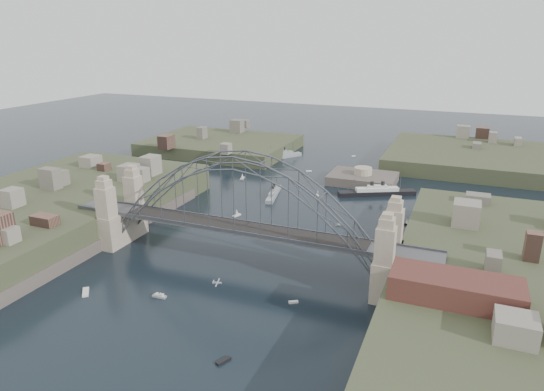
{
  "coord_description": "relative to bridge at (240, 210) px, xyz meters",
  "views": [
    {
      "loc": [
        42.69,
        -87.2,
        47.77
      ],
      "look_at": [
        0.0,
        18.0,
        10.0
      ],
      "focal_mm": 32.02,
      "sensor_mm": 36.0,
      "label": 1
    }
  ],
  "objects": [
    {
      "name": "ground",
      "position": [
        0.0,
        0.0,
        -12.32
      ],
      "size": [
        500.0,
        500.0,
        0.0
      ],
      "primitive_type": "plane",
      "color": "black",
      "rests_on": "ground"
    },
    {
      "name": "bridge",
      "position": [
        0.0,
        0.0,
        0.0
      ],
      "size": [
        84.0,
        13.8,
        24.6
      ],
      "color": "#4D4C4F",
      "rests_on": "ground"
    },
    {
      "name": "shore_west",
      "position": [
        -57.32,
        0.0,
        -10.35
      ],
      "size": [
        50.5,
        90.0,
        12.0
      ],
      "color": "#3C4328",
      "rests_on": "ground"
    },
    {
      "name": "shore_east",
      "position": [
        57.32,
        0.0,
        -10.35
      ],
      "size": [
        50.5,
        90.0,
        12.0
      ],
      "color": "#3C4328",
      "rests_on": "ground"
    },
    {
      "name": "headland_nw",
      "position": [
        -55.0,
        95.0,
        -11.82
      ],
      "size": [
        60.0,
        45.0,
        9.0
      ],
      "primitive_type": "cube",
      "color": "#3C4328",
      "rests_on": "ground"
    },
    {
      "name": "headland_ne",
      "position": [
        50.0,
        110.0,
        -11.57
      ],
      "size": [
        70.0,
        55.0,
        9.5
      ],
      "primitive_type": "cube",
      "color": "#3C4328",
      "rests_on": "ground"
    },
    {
      "name": "fort_island",
      "position": [
        12.0,
        70.0,
        -12.66
      ],
      "size": [
        22.0,
        16.0,
        9.4
      ],
      "color": "#50473F",
      "rests_on": "ground"
    },
    {
      "name": "wharf_shed",
      "position": [
        44.0,
        -14.0,
        -2.32
      ],
      "size": [
        20.0,
        8.0,
        4.0
      ],
      "primitive_type": "cube",
      "color": "#592D26",
      "rests_on": "shore_east"
    },
    {
      "name": "finger_pier",
      "position": [
        39.0,
        -28.0,
        -11.62
      ],
      "size": [
        4.0,
        22.0,
        1.4
      ],
      "primitive_type": "cube",
      "color": "#4D4C4F",
      "rests_on": "ground"
    },
    {
      "name": "naval_cruiser_near",
      "position": [
        -10.72,
        45.77,
        -11.56
      ],
      "size": [
        5.43,
        16.41,
        4.89
      ],
      "color": "#9CA3A5",
      "rests_on": "ground"
    },
    {
      "name": "naval_cruiser_far",
      "position": [
        -25.72,
        92.04,
        -11.37
      ],
      "size": [
        12.53,
        16.15,
        6.1
      ],
      "color": "#9CA3A5",
      "rests_on": "ground"
    },
    {
      "name": "ocean_liner",
      "position": [
        18.94,
        58.71,
        -11.4
      ],
      "size": [
        23.17,
        14.1,
        5.98
      ],
      "color": "black",
      "rests_on": "ground"
    },
    {
      "name": "aeroplane",
      "position": [
        6.77,
        -23.48,
        -4.1
      ],
      "size": [
        1.59,
        2.82,
        0.42
      ],
      "color": "#A8ABB0"
    },
    {
      "name": "small_boat_a",
      "position": [
        -13.59,
        25.48,
        -11.51
      ],
      "size": [
        1.72,
        2.81,
        2.38
      ],
      "color": "white",
      "rests_on": "ground"
    },
    {
      "name": "small_boat_b",
      "position": [
        14.46,
        29.25,
        -12.17
      ],
      "size": [
        1.83,
        0.99,
        0.45
      ],
      "color": "white",
      "rests_on": "ground"
    },
    {
      "name": "small_boat_c",
      "position": [
        -8.05,
        -19.49,
        -12.04
      ],
      "size": [
        2.81,
        1.02,
        1.43
      ],
      "color": "white",
      "rests_on": "ground"
    },
    {
      "name": "small_boat_d",
      "position": [
        30.98,
        36.75,
        -11.46
      ],
      "size": [
        2.5,
        1.88,
        2.38
      ],
      "color": "white",
      "rests_on": "ground"
    },
    {
      "name": "small_boat_e",
      "position": [
        -27.75,
        58.91,
        -11.67
      ],
      "size": [
        2.02,
        3.79,
        2.38
      ],
      "color": "white",
      "rests_on": "ground"
    },
    {
      "name": "small_boat_f",
      "position": [
        2.15,
        50.29,
        -11.34
      ],
      "size": [
        1.23,
        1.84,
        2.38
      ],
      "color": "white",
      "rests_on": "ground"
    },
    {
      "name": "small_boat_g",
      "position": [
        12.22,
        -32.02,
        -12.17
      ],
      "size": [
        1.78,
        2.6,
        0.45
      ],
      "color": "white",
      "rests_on": "ground"
    },
    {
      "name": "small_boat_h",
      "position": [
        -9.24,
        76.73,
        -12.17
      ],
      "size": [
        2.12,
        1.56,
        0.45
      ],
      "color": "white",
      "rests_on": "ground"
    },
    {
      "name": "small_boat_i",
      "position": [
        28.48,
        20.94,
        -12.17
      ],
      "size": [
        1.82,
        2.51,
        0.45
      ],
      "color": "white",
      "rests_on": "ground"
    },
    {
      "name": "small_boat_j",
      "position": [
        -22.32,
        -23.5,
        -12.17
      ],
      "size": [
        3.09,
        3.39,
        0.45
      ],
      "color": "white",
      "rests_on": "ground"
    },
    {
      "name": "small_boat_k",
      "position": [
        0.67,
        105.65,
        -12.17
      ],
      "size": [
        1.6,
        1.61,
        0.45
      ],
      "color": "white",
      "rests_on": "ground"
    },
    {
      "name": "small_boat_l",
      "position": [
        -41.97,
        24.0,
        -12.04
      ],
      "size": [
        2.71,
        2.58,
        1.43
      ],
      "color": "white",
      "rests_on": "ground"
    },
    {
      "name": "small_boat_m",
      "position": [
        16.4,
        -11.76,
        -12.17
      ],
      "size": [
        1.84,
        1.44,
        0.45
      ],
      "color": "white",
      "rests_on": "ground"
    },
    {
      "name": "small_boat_n",
      "position": [
        32.72,
        84.98,
        -12.17
      ],
      "size": [
        2.82,
        1.56,
        0.45
      ],
      "color": "white",
      "rests_on": "ground"
    }
  ]
}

